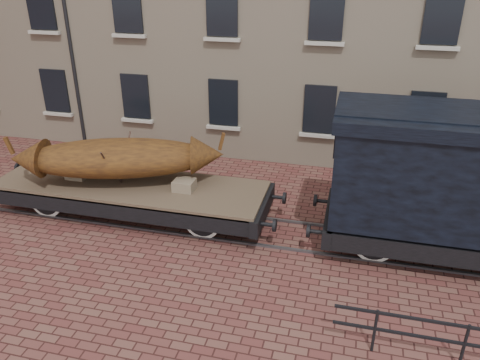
# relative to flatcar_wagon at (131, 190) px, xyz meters

# --- Properties ---
(ground) EXTENTS (90.00, 90.00, 0.00)m
(ground) POSITION_rel_flatcar_wagon_xyz_m (3.93, 0.00, -0.84)
(ground) COLOR #582A26
(rail_track) EXTENTS (30.00, 1.52, 0.06)m
(rail_track) POSITION_rel_flatcar_wagon_xyz_m (3.93, 0.00, -0.81)
(rail_track) COLOR #59595E
(rail_track) RESTS_ON ground
(flatcar_wagon) EXTENTS (8.94, 2.42, 1.35)m
(flatcar_wagon) POSITION_rel_flatcar_wagon_xyz_m (0.00, 0.00, 0.00)
(flatcar_wagon) COLOR brown
(flatcar_wagon) RESTS_ON ground
(iron_boat) EXTENTS (6.04, 3.18, 1.48)m
(iron_boat) POSITION_rel_flatcar_wagon_xyz_m (-0.28, -0.00, 0.99)
(iron_boat) COLOR brown
(iron_boat) RESTS_ON flatcar_wagon
(goods_van) EXTENTS (7.41, 2.70, 3.83)m
(goods_van) POSITION_rel_flatcar_wagon_xyz_m (8.97, 0.00, 1.56)
(goods_van) COLOR black
(goods_van) RESTS_ON ground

